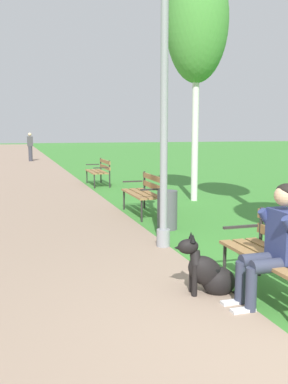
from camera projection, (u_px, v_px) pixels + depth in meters
name	position (u px, v px, depth m)	size (l,w,h in m)	color
paved_path	(17.00, 160.00, 25.63)	(4.01, 60.00, 0.04)	gray
park_bench_near	(282.00, 251.00, 4.44)	(0.55, 1.50, 0.85)	olive
park_bench_mid	(146.00, 191.00, 8.95)	(0.55, 1.50, 0.85)	olive
park_bench_far	(99.00, 170.00, 13.75)	(0.55, 1.50, 0.85)	olive
person_seated_on_near_bench	(275.00, 241.00, 4.20)	(0.74, 0.49, 1.25)	#33384C
dog_black	(209.00, 273.00, 4.52)	(0.83, 0.34, 0.71)	black
lamp_post_near	(164.00, 104.00, 6.09)	(0.24, 0.24, 4.14)	gray
birch_tree_third	(197.00, 22.00, 10.21)	(1.51, 1.57, 5.86)	silver
litter_bin	(167.00, 210.00, 7.63)	(0.36, 0.36, 0.70)	#515156
pedestrian_distant	(30.00, 147.00, 24.14)	(0.32, 0.22, 1.65)	#383842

